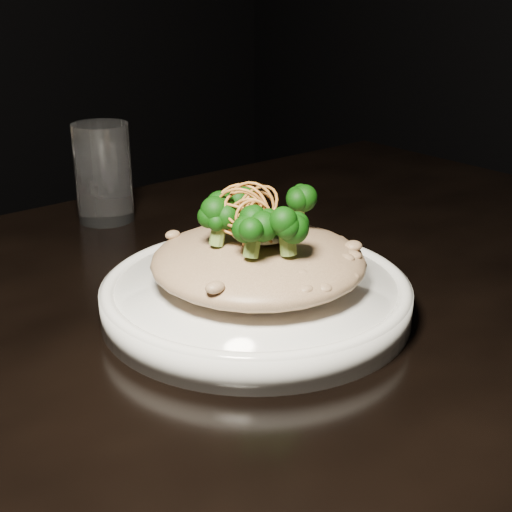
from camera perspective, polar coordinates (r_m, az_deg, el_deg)
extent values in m
cube|color=black|center=(0.69, 2.08, -4.43)|extent=(1.10, 0.80, 0.04)
cylinder|color=black|center=(1.38, 7.92, -8.04)|extent=(0.05, 0.05, 0.71)
cylinder|color=white|center=(0.64, 0.00, -3.38)|extent=(0.28, 0.28, 0.03)
ellipsoid|color=brown|center=(0.63, 0.20, -0.39)|extent=(0.19, 0.19, 0.04)
ellipsoid|color=white|center=(0.62, 0.45, 1.95)|extent=(0.05, 0.05, 0.01)
cylinder|color=white|center=(0.89, -12.12, 6.52)|extent=(0.08, 0.08, 0.12)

